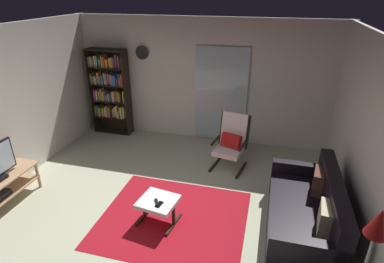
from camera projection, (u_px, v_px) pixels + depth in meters
name	position (u px, v px, depth m)	size (l,w,h in m)	color
ground_plane	(155.00, 220.00, 4.58)	(7.02, 7.02, 0.00)	#B2B497
wall_back	(201.00, 81.00, 6.57)	(5.60, 0.06, 2.60)	silver
wall_right	(381.00, 169.00, 3.40)	(0.06, 6.00, 2.60)	silver
glass_door_panel	(221.00, 95.00, 6.51)	(1.10, 0.01, 2.00)	silver
area_rug	(173.00, 218.00, 4.59)	(2.12, 1.82, 0.01)	maroon
bookshelf_near_tv	(110.00, 89.00, 6.95)	(0.87, 0.30, 1.92)	black
leather_sofa	(307.00, 214.00, 4.23)	(0.87, 1.84, 0.87)	black
lounge_armchair	(231.00, 140.00, 5.75)	(0.67, 0.74, 1.02)	black
ottoman	(158.00, 204.00, 4.42)	(0.59, 0.55, 0.38)	white
tv_remote	(157.00, 202.00, 4.34)	(0.04, 0.14, 0.02)	black
cell_phone	(159.00, 204.00, 4.30)	(0.07, 0.14, 0.01)	black
floor_lamp_by_sofa	(371.00, 247.00, 2.38)	(0.22, 0.22, 1.66)	#A5A5AD
wall_clock	(142.00, 53.00, 6.56)	(0.29, 0.03, 0.29)	silver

